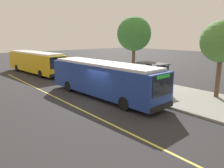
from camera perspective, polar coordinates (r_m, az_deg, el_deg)
name	(u,v)px	position (r m, az deg, el deg)	size (l,w,h in m)	color
ground_plane	(100,102)	(17.30, -3.10, -4.60)	(120.00, 120.00, 0.00)	#2B2B2D
sidewalk_curb	(150,89)	(21.25, 10.03, -1.33)	(44.00, 6.40, 0.15)	gray
lane_stripe_center	(76,107)	(16.16, -9.43, -5.98)	(36.00, 0.14, 0.01)	#E0D64C
transit_bus_main	(103,78)	(18.24, -2.39, 1.54)	(12.04, 3.24, 2.95)	navy
transit_bus_second	(36,62)	(31.87, -19.39, 5.53)	(12.20, 3.64, 2.95)	gold
bus_shelter	(152,70)	(20.96, 10.41, 3.60)	(2.90, 1.60, 2.48)	#333338
waiting_bench	(153,84)	(21.00, 10.65, 0.04)	(1.60, 0.48, 0.95)	brown
route_sign_post	(154,77)	(17.41, 10.86, 1.93)	(0.44, 0.08, 2.80)	#333338
pedestrian_commuter	(149,83)	(18.86, 9.62, 0.18)	(0.24, 0.40, 1.69)	#282D47
street_tree_near_shelter	(134,34)	(25.05, 5.78, 12.89)	(3.81, 3.81, 7.07)	brown
street_tree_downstreet	(222,42)	(19.48, 26.81, 9.83)	(3.32, 3.32, 6.16)	brown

